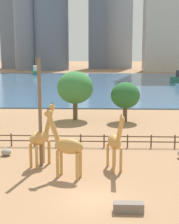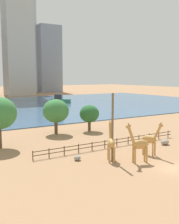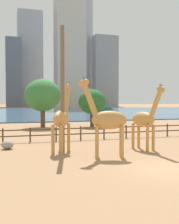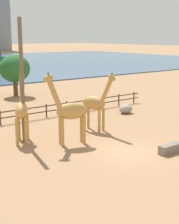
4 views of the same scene
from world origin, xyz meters
The scene contains 15 objects.
ground_plane centered at (0.00, 80.00, 0.00)m, with size 400.00×400.00×0.00m, color #9E7551.
harbor_water centered at (0.00, 77.00, 0.10)m, with size 180.00×86.00×0.20m, color #3D6084.
giraffe_tall centered at (-1.99, 3.84, 2.44)m, with size 3.24×1.63×5.24m.
giraffe_companion centered at (1.69, 5.54, 2.29)m, with size 1.51×3.20×4.88m.
giraffe_young centered at (-4.37, 6.49, 2.41)m, with size 2.19×3.13×5.15m.
utility_pole centered at (-4.36, 6.25, 4.43)m, with size 0.28×0.28×8.86m, color brown.
boulder_by_pole centered at (-8.05, 8.91, 0.33)m, with size 0.90×0.88×0.66m, color gray.
feeding_trough centered at (2.24, -1.77, 0.30)m, with size 1.80×0.60×0.60m, color #72665B.
enclosure_fence centered at (-0.13, 12.00, 0.76)m, with size 26.12×0.14×1.30m.
tree_center_broad centered at (-3.07, 25.76, 4.40)m, with size 4.94×4.94×6.65m.
tree_right_tall centered at (3.72, 24.64, 3.51)m, with size 3.88×3.88×5.29m.
boat_ferry centered at (-25.07, 111.71, 1.35)m, with size 4.78×8.15×6.92m.
skyline_tower_needle centered at (-2.05, 158.15, 20.15)m, with size 8.82×9.64×40.30m, color slate.
skyline_block_central centered at (8.58, 169.21, 29.76)m, with size 15.20×12.91×59.53m, color #939EAD.
skyline_block_wide centered at (-23.97, 145.51, 18.19)m, with size 16.81×16.81×36.38m, color slate.
Camera 1 is at (0.65, -20.75, 9.45)m, focal length 55.00 mm.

